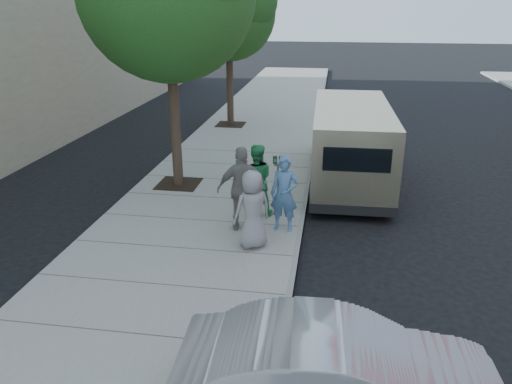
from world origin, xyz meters
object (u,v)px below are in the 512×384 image
at_px(person_gray_shirt, 252,210).
at_px(person_striped_polo, 243,189).
at_px(tree_far, 230,8).
at_px(person_green_shirt, 256,180).
at_px(parking_meter, 278,169).
at_px(sedan, 340,377).
at_px(person_officer, 284,194).
at_px(van, 350,143).

height_order(person_gray_shirt, person_striped_polo, person_striped_polo).
relative_size(tree_far, person_green_shirt, 3.59).
xyz_separation_m(parking_meter, person_gray_shirt, (-0.24, -2.62, -0.06)).
bearing_deg(sedan, tree_far, 13.40).
relative_size(sedan, person_striped_polo, 2.10).
distance_m(tree_far, person_striped_polo, 11.25).
bearing_deg(person_officer, van, 75.51).
relative_size(sedan, person_gray_shirt, 2.43).
relative_size(tree_far, person_officer, 3.66).
bearing_deg(tree_far, person_green_shirt, -75.01).
relative_size(person_officer, person_gray_shirt, 1.03).
distance_m(parking_meter, van, 2.93).
distance_m(person_green_shirt, person_striped_polo, 0.92).
distance_m(parking_meter, person_striped_polo, 1.89).
bearing_deg(tree_far, person_officer, -72.07).
height_order(person_officer, person_green_shirt, person_green_shirt).
xyz_separation_m(sedan, person_green_shirt, (-2.05, 6.18, 0.36)).
bearing_deg(person_gray_shirt, person_green_shirt, -117.23).
distance_m(van, person_officer, 4.20).
xyz_separation_m(van, person_gray_shirt, (-2.14, -4.85, -0.23)).
bearing_deg(parking_meter, van, 38.35).
bearing_deg(person_striped_polo, tree_far, -90.37).
bearing_deg(tree_far, person_gray_shirt, -76.31).
relative_size(van, person_officer, 3.59).
xyz_separation_m(person_officer, person_green_shirt, (-0.78, 0.78, 0.02)).
bearing_deg(person_officer, parking_meter, 108.78).
bearing_deg(person_striped_polo, parking_meter, -121.90).
bearing_deg(van, person_officer, -112.95).
bearing_deg(person_striped_polo, person_gray_shirt, 100.09).
bearing_deg(person_green_shirt, person_officer, 120.88).
bearing_deg(person_striped_polo, sedan, 99.50).
xyz_separation_m(tree_far, person_officer, (3.31, -10.22, -3.85)).
height_order(person_green_shirt, person_gray_shirt, person_green_shirt).
distance_m(sedan, person_green_shirt, 6.52).
relative_size(parking_meter, person_green_shirt, 0.70).
height_order(sedan, person_green_shirt, person_green_shirt).
height_order(tree_far, sedan, tree_far).
bearing_deg(van, person_gray_shirt, -114.96).
distance_m(parking_meter, person_green_shirt, 0.99).
bearing_deg(person_green_shirt, sedan, 94.20).
bearing_deg(sedan, person_gray_shirt, 19.70).
distance_m(van, person_striped_polo, 4.73).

